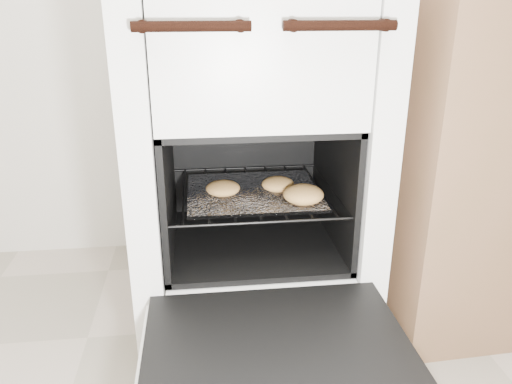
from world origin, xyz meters
TOP-DOWN VIEW (x-y plane):
  - stove at (0.11, 1.18)m, footprint 0.58×0.65m
  - oven_door at (0.11, 0.69)m, footprint 0.52×0.41m
  - oven_rack at (0.11, 1.11)m, footprint 0.42×0.41m
  - foil_sheet at (0.11, 1.09)m, footprint 0.33×0.29m
  - baked_rolls at (0.15, 1.04)m, footprint 0.31×0.20m

SIDE VIEW (x-z plane):
  - oven_door at x=0.11m, z-range 0.18..0.21m
  - oven_rack at x=0.11m, z-range 0.36..0.36m
  - foil_sheet at x=0.11m, z-range 0.36..0.37m
  - baked_rolls at x=0.15m, z-range 0.37..0.41m
  - stove at x=0.11m, z-range -0.01..0.88m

